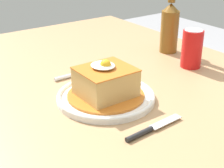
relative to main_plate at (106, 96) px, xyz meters
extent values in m
cube|color=#A87F56|center=(-0.02, 0.12, -0.03)|extent=(1.49, 0.89, 0.04)
cylinder|color=#A87F56|center=(-0.69, 0.48, -0.40)|extent=(0.07, 0.07, 0.70)
cylinder|color=white|center=(0.00, 0.00, 0.00)|extent=(0.26, 0.26, 0.01)
torus|color=white|center=(0.00, 0.00, 0.00)|extent=(0.26, 0.26, 0.01)
cylinder|color=#C66B23|center=(0.00, 0.00, 0.00)|extent=(0.20, 0.20, 0.01)
cube|color=tan|center=(0.00, 0.00, 0.04)|extent=(0.12, 0.14, 0.07)
cube|color=#C66B23|center=(0.00, 0.00, 0.08)|extent=(0.12, 0.14, 0.00)
ellipsoid|color=white|center=(-0.01, 0.00, 0.09)|extent=(0.07, 0.06, 0.01)
sphere|color=yellow|center=(0.00, 0.00, 0.09)|extent=(0.03, 0.03, 0.03)
cylinder|color=silver|center=(-0.18, -0.02, 0.00)|extent=(0.01, 0.08, 0.01)
cube|color=silver|center=(-0.18, 0.04, 0.00)|extent=(0.02, 0.05, 0.00)
cylinder|color=silver|center=(-0.18, 0.07, 0.00)|extent=(0.00, 0.03, 0.00)
cylinder|color=silver|center=(-0.18, 0.07, 0.00)|extent=(0.00, 0.03, 0.00)
cylinder|color=silver|center=(-0.19, 0.07, 0.00)|extent=(0.00, 0.03, 0.00)
cylinder|color=#262628|center=(0.19, -0.04, 0.00)|extent=(0.02, 0.08, 0.01)
cube|color=silver|center=(0.18, 0.04, 0.00)|extent=(0.02, 0.09, 0.00)
cylinder|color=red|center=(-0.03, 0.36, 0.05)|extent=(0.07, 0.07, 0.12)
cylinder|color=silver|center=(-0.03, 0.36, 0.11)|extent=(0.06, 0.06, 0.00)
cylinder|color=brown|center=(-0.18, 0.41, 0.07)|extent=(0.06, 0.06, 0.15)
cone|color=brown|center=(-0.18, 0.41, 0.15)|extent=(0.06, 0.06, 0.03)
camera|label=1|loc=(0.66, -0.45, 0.40)|focal=54.25mm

